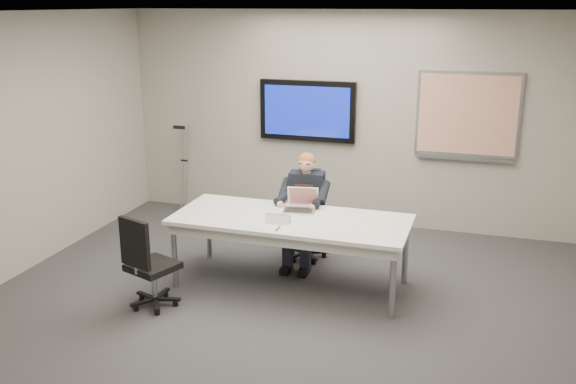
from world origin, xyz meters
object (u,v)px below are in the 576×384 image
(seated_person, at_px, (303,222))
(conference_table, at_px, (291,225))
(office_chair_far, at_px, (307,232))
(laptop, at_px, (301,205))
(office_chair_near, at_px, (150,279))

(seated_person, bearing_deg, conference_table, -91.94)
(conference_table, bearing_deg, office_chair_far, 94.42)
(conference_table, relative_size, laptop, 6.66)
(seated_person, distance_m, laptop, 0.43)
(conference_table, height_order, office_chair_far, office_chair_far)
(conference_table, xyz_separation_m, office_chair_far, (-0.06, 0.81, -0.36))
(conference_table, relative_size, office_chair_far, 2.52)
(office_chair_near, bearing_deg, conference_table, -121.45)
(seated_person, bearing_deg, office_chair_far, 87.55)
(office_chair_far, xyz_separation_m, seated_person, (0.01, -0.23, 0.21))
(office_chair_near, relative_size, seated_person, 0.75)
(office_chair_far, height_order, seated_person, seated_person)
(office_chair_near, bearing_deg, office_chair_far, -102.26)
(office_chair_near, xyz_separation_m, laptop, (1.17, 1.19, 0.51))
(office_chair_far, xyz_separation_m, laptop, (0.08, -0.53, 0.51))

